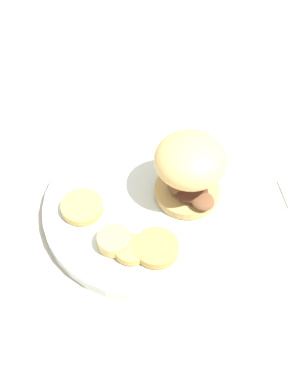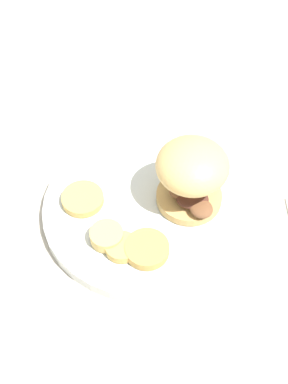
# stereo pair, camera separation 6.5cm
# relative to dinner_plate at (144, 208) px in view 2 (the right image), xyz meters

# --- Properties ---
(ground_plane) EXTENTS (4.00, 4.00, 0.00)m
(ground_plane) POSITION_rel_dinner_plate_xyz_m (0.00, 0.00, -0.01)
(ground_plane) COLOR #B2A899
(dinner_plate) EXTENTS (0.26, 0.26, 0.02)m
(dinner_plate) POSITION_rel_dinner_plate_xyz_m (0.00, 0.00, 0.00)
(dinner_plate) COLOR silver
(dinner_plate) RESTS_ON ground_plane
(sandwich) EXTENTS (0.09, 0.09, 0.09)m
(sandwich) POSITION_rel_dinner_plate_xyz_m (0.04, 0.04, 0.06)
(sandwich) COLOR tan
(sandwich) RESTS_ON dinner_plate
(potato_round_0) EXTENTS (0.05, 0.05, 0.01)m
(potato_round_0) POSITION_rel_dinner_plate_xyz_m (0.05, -0.05, 0.01)
(potato_round_0) COLOR tan
(potato_round_0) RESTS_ON dinner_plate
(potato_round_1) EXTENTS (0.04, 0.04, 0.01)m
(potato_round_1) POSITION_rel_dinner_plate_xyz_m (0.02, -0.07, 0.01)
(potato_round_1) COLOR tan
(potato_round_1) RESTS_ON dinner_plate
(potato_round_2) EXTENTS (0.05, 0.05, 0.01)m
(potato_round_2) POSITION_rel_dinner_plate_xyz_m (-0.06, -0.05, 0.01)
(potato_round_2) COLOR tan
(potato_round_2) RESTS_ON dinner_plate
(potato_round_3) EXTENTS (0.04, 0.04, 0.02)m
(potato_round_3) POSITION_rel_dinner_plate_xyz_m (-0.00, -0.07, 0.02)
(potato_round_3) COLOR #DBB766
(potato_round_3) RESTS_ON dinner_plate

